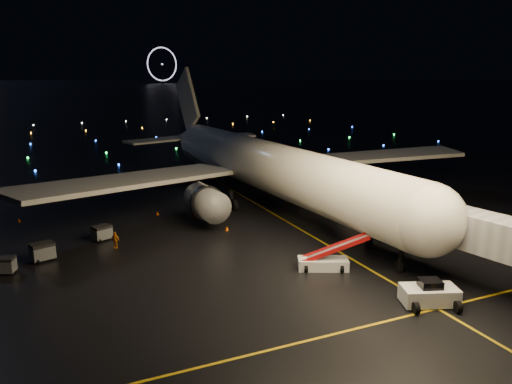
# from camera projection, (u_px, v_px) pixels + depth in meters

# --- Properties ---
(ground) EXTENTS (2000.00, 2000.00, 0.00)m
(ground) POSITION_uv_depth(u_px,v_px,m) (57.00, 101.00, 308.80)
(ground) COLOR black
(ground) RESTS_ON ground
(lane_centre) EXTENTS (0.25, 80.00, 0.02)m
(lane_centre) POSITION_uv_depth(u_px,v_px,m) (288.00, 222.00, 60.80)
(lane_centre) COLOR gold
(lane_centre) RESTS_ON ground
(lane_cross) EXTENTS (60.00, 0.25, 0.02)m
(lane_cross) POSITION_uv_depth(u_px,v_px,m) (234.00, 359.00, 31.87)
(lane_cross) COLOR gold
(lane_cross) RESTS_ON ground
(airliner) EXTENTS (69.48, 66.45, 18.52)m
(airliner) POSITION_uv_depth(u_px,v_px,m) (256.00, 136.00, 68.04)
(airliner) COLOR silver
(airliner) RESTS_ON ground
(pushback_tug) EXTENTS (4.83, 3.62, 2.06)m
(pushback_tug) POSITION_uv_depth(u_px,v_px,m) (429.00, 292.00, 39.19)
(pushback_tug) COLOR silver
(pushback_tug) RESTS_ON ground
(belt_loader) EXTENTS (6.91, 4.49, 3.28)m
(belt_loader) POSITION_uv_depth(u_px,v_px,m) (323.00, 252.00, 46.02)
(belt_loader) COLOR silver
(belt_loader) RESTS_ON ground
(crew_c) EXTENTS (1.04, 1.05, 1.78)m
(crew_c) POSITION_uv_depth(u_px,v_px,m) (115.00, 240.00, 51.73)
(crew_c) COLOR orange
(crew_c) RESTS_ON ground
(safety_cone_0) EXTENTS (0.52, 0.52, 0.52)m
(safety_cone_0) POSITION_uv_depth(u_px,v_px,m) (227.00, 228.00, 57.58)
(safety_cone_0) COLOR #ED5400
(safety_cone_0) RESTS_ON ground
(safety_cone_1) EXTENTS (0.46, 0.46, 0.47)m
(safety_cone_1) POSITION_uv_depth(u_px,v_px,m) (158.00, 213.00, 63.84)
(safety_cone_1) COLOR #ED5400
(safety_cone_1) RESTS_ON ground
(safety_cone_2) EXTENTS (0.49, 0.49, 0.56)m
(safety_cone_2) POSITION_uv_depth(u_px,v_px,m) (194.00, 214.00, 63.36)
(safety_cone_2) COLOR #ED5400
(safety_cone_2) RESTS_ON ground
(safety_cone_3) EXTENTS (0.45, 0.45, 0.46)m
(safety_cone_3) POSITION_uv_depth(u_px,v_px,m) (19.00, 220.00, 60.82)
(safety_cone_3) COLOR #ED5400
(safety_cone_3) RESTS_ON ground
(ferris_wheel) EXTENTS (49.33, 16.80, 52.00)m
(ferris_wheel) POSITION_uv_depth(u_px,v_px,m) (162.00, 65.00, 742.67)
(ferris_wheel) COLOR black
(ferris_wheel) RESTS_ON ground
(taxiway_lights) EXTENTS (164.00, 92.00, 0.36)m
(taxiway_lights) POSITION_uv_depth(u_px,v_px,m) (95.00, 138.00, 136.70)
(taxiway_lights) COLOR black
(taxiway_lights) RESTS_ON ground
(baggage_cart_0) EXTENTS (2.29, 2.00, 1.62)m
(baggage_cart_0) POSITION_uv_depth(u_px,v_px,m) (102.00, 233.00, 54.18)
(baggage_cart_0) COLOR slate
(baggage_cart_0) RESTS_ON ground
(baggage_cart_1) EXTENTS (2.42, 2.02, 1.77)m
(baggage_cart_1) POSITION_uv_depth(u_px,v_px,m) (43.00, 252.00, 48.29)
(baggage_cart_1) COLOR slate
(baggage_cart_1) RESTS_ON ground
(baggage_cart_2) EXTENTS (2.14, 1.81, 1.54)m
(baggage_cart_2) POSITION_uv_depth(u_px,v_px,m) (4.00, 265.00, 45.21)
(baggage_cart_2) COLOR slate
(baggage_cart_2) RESTS_ON ground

